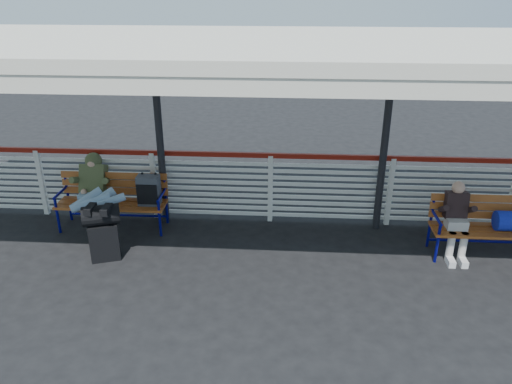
# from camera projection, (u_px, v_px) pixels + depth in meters

# --- Properties ---
(ground) EXTENTS (60.00, 60.00, 0.00)m
(ground) POSITION_uv_depth(u_px,v_px,m) (264.00, 282.00, 6.97)
(ground) COLOR black
(ground) RESTS_ON ground
(fence) EXTENTS (12.08, 0.08, 1.24)m
(fence) POSITION_uv_depth(u_px,v_px,m) (270.00, 186.00, 8.44)
(fence) COLOR silver
(fence) RESTS_ON ground
(canopy) EXTENTS (12.60, 3.60, 3.16)m
(canopy) POSITION_uv_depth(u_px,v_px,m) (269.00, 49.00, 6.54)
(canopy) COLOR silver
(canopy) RESTS_ON ground
(luggage_stack) EXTENTS (0.60, 0.45, 0.88)m
(luggage_stack) POSITION_uv_depth(u_px,v_px,m) (103.00, 230.00, 7.35)
(luggage_stack) COLOR black
(luggage_stack) RESTS_ON ground
(bench_left) EXTENTS (1.80, 0.56, 0.97)m
(bench_left) POSITION_uv_depth(u_px,v_px,m) (126.00, 194.00, 8.23)
(bench_left) COLOR #AB6521
(bench_left) RESTS_ON ground
(bench_right) EXTENTS (1.80, 0.56, 0.92)m
(bench_right) POSITION_uv_depth(u_px,v_px,m) (501.00, 221.00, 7.40)
(bench_right) COLOR #AB6521
(bench_right) RESTS_ON ground
(traveler_man) EXTENTS (0.94, 1.64, 0.77)m
(traveler_man) POSITION_uv_depth(u_px,v_px,m) (95.00, 196.00, 7.90)
(traveler_man) COLOR #8EA7BF
(traveler_man) RESTS_ON ground
(companion_person) EXTENTS (0.32, 0.66, 1.15)m
(companion_person) POSITION_uv_depth(u_px,v_px,m) (456.00, 219.00, 7.42)
(companion_person) COLOR beige
(companion_person) RESTS_ON ground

